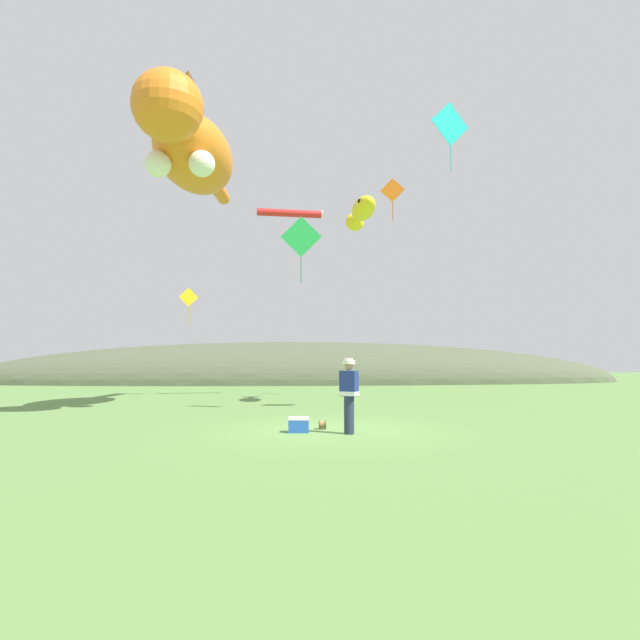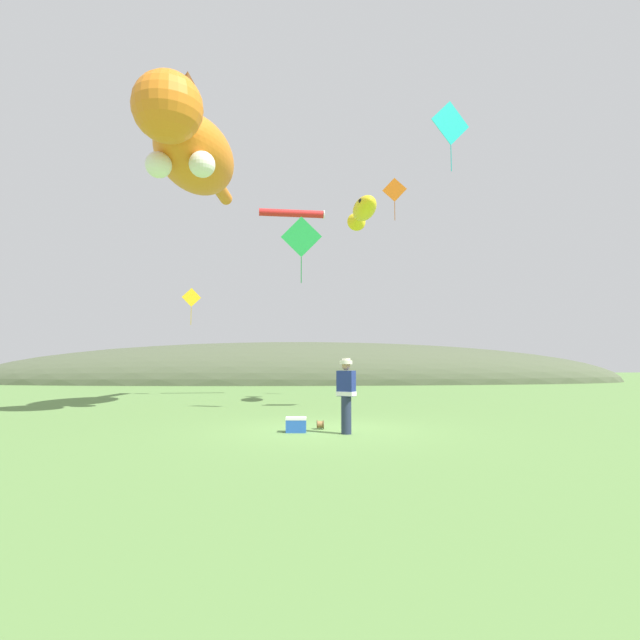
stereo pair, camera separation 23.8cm
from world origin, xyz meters
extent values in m
plane|color=#5B8442|center=(0.00, 0.00, 0.00)|extent=(120.00, 120.00, 0.00)
ellipsoid|color=#4C563D|center=(0.00, 28.03, 0.00)|extent=(53.14, 11.98, 6.49)
cylinder|color=#232D47|center=(0.36, -0.64, 0.44)|extent=(0.24, 0.24, 0.88)
cube|color=navy|center=(0.36, -0.64, 1.18)|extent=(0.47, 0.42, 0.60)
cube|color=white|center=(0.36, -0.64, 0.94)|extent=(0.49, 0.45, 0.10)
sphere|color=tan|center=(0.36, -0.64, 1.59)|extent=(0.20, 0.20, 0.20)
cylinder|color=beige|center=(0.36, -0.64, 1.68)|extent=(0.30, 0.30, 0.09)
cylinder|color=beige|center=(0.36, -0.64, 1.74)|extent=(0.20, 0.20, 0.07)
cylinder|color=olive|center=(-0.20, 0.25, 0.11)|extent=(0.16, 0.17, 0.17)
cylinder|color=brown|center=(-0.28, 0.25, 0.11)|extent=(0.02, 0.23, 0.23)
cylinder|color=brown|center=(-0.13, 0.25, 0.11)|extent=(0.02, 0.23, 0.23)
cube|color=blue|center=(-0.82, -0.28, 0.15)|extent=(0.50, 0.35, 0.30)
cube|color=white|center=(-0.82, -0.28, 0.33)|extent=(0.51, 0.36, 0.06)
ellipsoid|color=orange|center=(-4.54, 5.78, 9.31)|extent=(3.10, 5.32, 2.44)
ellipsoid|color=white|center=(-4.56, 5.54, 8.87)|extent=(1.75, 3.44, 1.34)
sphere|color=orange|center=(-4.81, 2.63, 9.55)|extent=(2.19, 2.19, 2.19)
cone|color=#522A0A|center=(-4.21, 2.58, 10.35)|extent=(0.84, 0.84, 0.73)
cone|color=#522A0A|center=(-5.41, 2.69, 10.35)|extent=(0.84, 0.84, 0.73)
sphere|color=white|center=(-3.96, 3.94, 8.28)|extent=(0.88, 0.88, 0.88)
sphere|color=white|center=(-5.43, 4.06, 8.28)|extent=(0.88, 0.88, 0.88)
cylinder|color=orange|center=(-4.21, 9.67, 9.43)|extent=(0.81, 2.72, 0.58)
ellipsoid|color=yellow|center=(1.94, 6.88, 7.78)|extent=(0.96, 2.32, 0.81)
cone|color=yellow|center=(1.88, 8.40, 7.78)|extent=(0.84, 0.77, 0.81)
cone|color=yellow|center=(1.94, 6.81, 8.12)|extent=(0.39, 0.39, 0.38)
sphere|color=black|center=(1.69, 6.12, 7.84)|extent=(0.19, 0.19, 0.19)
cylinder|color=red|center=(-0.97, 11.31, 8.87)|extent=(3.17, 0.62, 0.36)
torus|color=white|center=(0.60, 11.43, 8.87)|extent=(0.10, 0.44, 0.44)
cube|color=#19BFBF|center=(4.36, 3.41, 9.68)|extent=(1.46, 0.53, 1.54)
cylinder|color=black|center=(4.36, 3.42, 9.68)|extent=(0.98, 0.36, 0.02)
cube|color=#118585|center=(4.36, 3.41, 8.46)|extent=(0.03, 0.02, 0.90)
cube|color=green|center=(-0.62, 4.52, 6.00)|extent=(1.43, 0.16, 1.43)
cylinder|color=black|center=(-0.62, 4.53, 6.00)|extent=(0.96, 0.12, 0.02)
cube|color=#1A7C35|center=(-0.62, 4.52, 4.84)|extent=(0.03, 0.01, 0.90)
cube|color=orange|center=(3.87, 10.23, 9.77)|extent=(1.12, 0.33, 1.16)
cylinder|color=black|center=(3.87, 10.24, 9.77)|extent=(0.75, 0.23, 0.02)
cube|color=#A95011|center=(3.87, 10.23, 8.74)|extent=(0.03, 0.02, 0.90)
cube|color=yellow|center=(-5.94, 12.51, 4.87)|extent=(0.91, 0.31, 0.95)
cylinder|color=black|center=(-5.94, 12.52, 4.87)|extent=(0.61, 0.21, 0.02)
cube|color=#A98511|center=(-5.94, 12.51, 3.95)|extent=(0.03, 0.02, 0.90)
camera|label=1|loc=(-1.16, -12.44, 1.71)|focal=28.00mm
camera|label=2|loc=(-0.92, -12.45, 1.71)|focal=28.00mm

